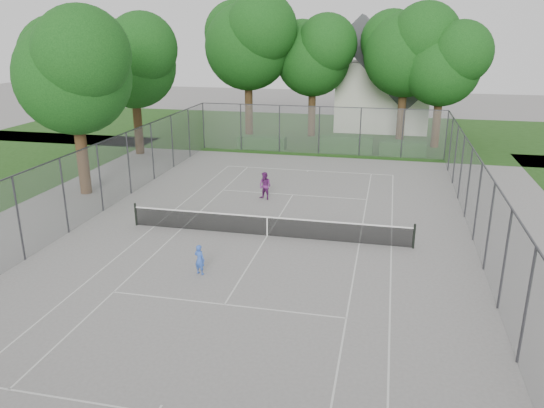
% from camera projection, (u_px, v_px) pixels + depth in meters
% --- Properties ---
extents(ground, '(120.00, 120.00, 0.00)m').
position_uv_depth(ground, '(267.00, 236.00, 23.89)').
color(ground, slate).
rests_on(ground, ground).
extents(grass_far, '(60.00, 20.00, 0.00)m').
position_uv_depth(grass_far, '(332.00, 132.00, 47.97)').
color(grass_far, '#1D4213').
rests_on(grass_far, ground).
extents(court_markings, '(11.03, 23.83, 0.01)m').
position_uv_depth(court_markings, '(267.00, 236.00, 23.89)').
color(court_markings, silver).
rests_on(court_markings, ground).
extents(tennis_net, '(12.87, 0.10, 1.10)m').
position_uv_depth(tennis_net, '(267.00, 225.00, 23.73)').
color(tennis_net, black).
rests_on(tennis_net, ground).
extents(perimeter_fence, '(18.08, 34.08, 3.52)m').
position_uv_depth(perimeter_fence, '(267.00, 198.00, 23.32)').
color(perimeter_fence, '#38383D').
rests_on(perimeter_fence, ground).
extents(tree_far_left, '(8.17, 7.46, 11.75)m').
position_uv_depth(tree_far_left, '(249.00, 39.00, 43.31)').
color(tree_far_left, '#3C2716').
rests_on(tree_far_left, ground).
extents(tree_far_midleft, '(7.06, 6.45, 10.15)m').
position_uv_depth(tree_far_midleft, '(314.00, 53.00, 43.95)').
color(tree_far_midleft, '#3C2716').
rests_on(tree_far_midleft, ground).
extents(tree_far_midright, '(7.60, 6.94, 10.92)m').
position_uv_depth(tree_far_midright, '(408.00, 47.00, 41.22)').
color(tree_far_midright, '#3C2716').
rests_on(tree_far_midright, ground).
extents(tree_far_right, '(6.65, 6.07, 9.56)m').
position_uv_depth(tree_far_right, '(444.00, 61.00, 39.69)').
color(tree_far_right, '#3C2716').
rests_on(tree_far_right, ground).
extents(tree_side_back, '(7.01, 6.40, 10.07)m').
position_uv_depth(tree_side_back, '(133.00, 58.00, 37.46)').
color(tree_side_back, '#3C2716').
rests_on(tree_side_back, ground).
extents(tree_side_front, '(7.04, 6.43, 10.12)m').
position_uv_depth(tree_side_front, '(73.00, 67.00, 27.89)').
color(tree_side_front, '#3C2716').
rests_on(tree_side_front, ground).
extents(hedge_left, '(3.73, 1.12, 0.93)m').
position_uv_depth(hedge_left, '(262.00, 142.00, 41.22)').
color(hedge_left, '#1C4B18').
rests_on(hedge_left, ground).
extents(hedge_mid, '(3.92, 1.12, 1.23)m').
position_uv_depth(hedge_mid, '(346.00, 144.00, 39.90)').
color(hedge_mid, '#1C4B18').
rests_on(hedge_mid, ground).
extents(hedge_right, '(3.37, 1.23, 1.01)m').
position_uv_depth(hedge_right, '(403.00, 148.00, 39.12)').
color(hedge_right, '#1C4B18').
rests_on(hedge_right, ground).
extents(house, '(8.10, 6.27, 10.08)m').
position_uv_depth(house, '(383.00, 84.00, 48.24)').
color(house, white).
rests_on(house, ground).
extents(girl_player, '(0.50, 0.40, 1.19)m').
position_uv_depth(girl_player, '(200.00, 259.00, 20.02)').
color(girl_player, blue).
rests_on(girl_player, ground).
extents(woman_player, '(0.90, 0.80, 1.51)m').
position_uv_depth(woman_player, '(265.00, 186.00, 28.81)').
color(woman_player, '#6D246E').
rests_on(woman_player, ground).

